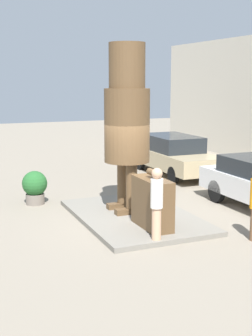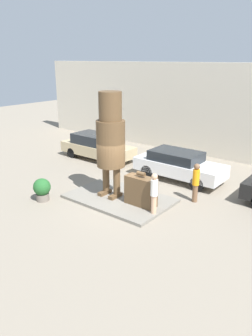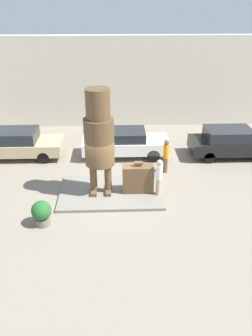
% 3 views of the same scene
% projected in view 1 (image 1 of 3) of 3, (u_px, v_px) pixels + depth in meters
% --- Properties ---
extents(ground_plane, '(60.00, 60.00, 0.00)m').
position_uv_depth(ground_plane, '(135.00, 219.00, 12.53)').
color(ground_plane, gray).
extents(pedestal, '(4.42, 2.89, 0.12)m').
position_uv_depth(pedestal, '(135.00, 216.00, 12.51)').
color(pedestal, slate).
rests_on(pedestal, ground_plane).
extents(statue_figure, '(1.22, 1.22, 4.49)m').
position_uv_depth(statue_figure, '(127.00, 115.00, 12.38)').
color(statue_figure, brown).
rests_on(statue_figure, pedestal).
extents(giant_suitcase, '(1.32, 0.54, 1.44)m').
position_uv_depth(giant_suitcase, '(152.00, 203.00, 11.30)').
color(giant_suitcase, brown).
rests_on(giant_suitcase, pedestal).
extents(tourist, '(0.28, 0.28, 1.64)m').
position_uv_depth(tourist, '(157.00, 201.00, 10.36)').
color(tourist, tan).
rests_on(tourist, pedestal).
extents(parked_car_tan, '(4.67, 1.82, 1.52)m').
position_uv_depth(parked_car_tan, '(174.00, 154.00, 18.39)').
color(parked_car_tan, tan).
rests_on(parked_car_tan, ground_plane).
extents(planter_pot, '(0.75, 0.75, 1.00)m').
position_uv_depth(planter_pot, '(35.00, 186.00, 13.93)').
color(planter_pot, '#70665B').
rests_on(planter_pot, ground_plane).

